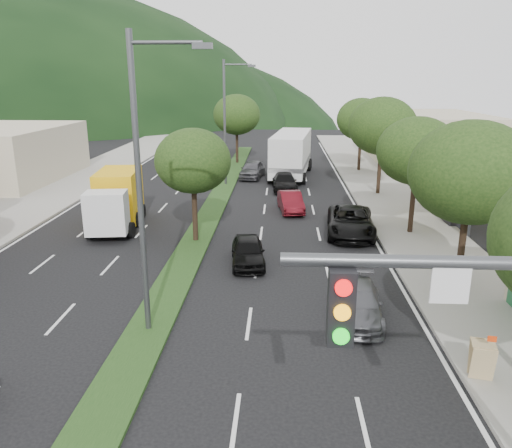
# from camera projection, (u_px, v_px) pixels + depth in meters

# --- Properties ---
(sidewalk_right) EXTENTS (5.00, 90.00, 0.15)m
(sidewalk_right) POSITION_uv_depth(u_px,v_px,m) (399.00, 211.00, 33.28)
(sidewalk_right) COLOR gray
(sidewalk_right) RESTS_ON ground
(sidewalk_left) EXTENTS (6.00, 90.00, 0.15)m
(sidewalk_left) POSITION_uv_depth(u_px,v_px,m) (27.00, 206.00, 34.52)
(sidewalk_left) COLOR gray
(sidewalk_left) RESTS_ON ground
(median) EXTENTS (1.60, 56.00, 0.12)m
(median) POSITION_uv_depth(u_px,v_px,m) (218.00, 198.00, 36.77)
(median) COLOR #193312
(median) RESTS_ON ground
(bldg_left_far) EXTENTS (9.00, 14.00, 4.60)m
(bldg_left_far) POSITION_uv_depth(u_px,v_px,m) (7.00, 154.00, 42.82)
(bldg_left_far) COLOR #B6AB90
(bldg_left_far) RESTS_ON ground
(bldg_right_far) EXTENTS (10.00, 16.00, 5.20)m
(bldg_right_far) POSITION_uv_depth(u_px,v_px,m) (429.00, 140.00, 50.44)
(bldg_right_far) COLOR #B6AB90
(bldg_right_far) RESTS_ON ground
(tree_r_b) EXTENTS (4.80, 4.80, 6.94)m
(tree_r_b) POSITION_uv_depth(u_px,v_px,m) (471.00, 173.00, 19.45)
(tree_r_b) COLOR black
(tree_r_b) RESTS_ON sidewalk_right
(tree_r_c) EXTENTS (4.40, 4.40, 6.48)m
(tree_r_c) POSITION_uv_depth(u_px,v_px,m) (417.00, 151.00, 27.20)
(tree_r_c) COLOR black
(tree_r_c) RESTS_ON sidewalk_right
(tree_r_d) EXTENTS (5.00, 5.00, 7.17)m
(tree_r_d) POSITION_uv_depth(u_px,v_px,m) (382.00, 126.00, 36.66)
(tree_r_d) COLOR black
(tree_r_d) RESTS_ON sidewalk_right
(tree_r_e) EXTENTS (4.60, 4.60, 6.71)m
(tree_r_e) POSITION_uv_depth(u_px,v_px,m) (361.00, 119.00, 46.33)
(tree_r_e) COLOR black
(tree_r_e) RESTS_ON sidewalk_right
(tree_med_near) EXTENTS (4.00, 4.00, 6.02)m
(tree_med_near) POSITION_uv_depth(u_px,v_px,m) (193.00, 161.00, 25.96)
(tree_med_near) COLOR black
(tree_med_near) RESTS_ON median
(tree_med_far) EXTENTS (4.80, 4.80, 6.94)m
(tree_med_far) POSITION_uv_depth(u_px,v_px,m) (237.00, 115.00, 50.71)
(tree_med_far) COLOR black
(tree_med_far) RESTS_ON median
(streetlight_near) EXTENTS (2.60, 0.25, 10.00)m
(streetlight_near) POSITION_uv_depth(u_px,v_px,m) (145.00, 175.00, 16.04)
(streetlight_near) COLOR #47494C
(streetlight_near) RESTS_ON ground
(streetlight_mid) EXTENTS (2.60, 0.25, 10.00)m
(streetlight_mid) POSITION_uv_depth(u_px,v_px,m) (227.00, 117.00, 40.00)
(streetlight_mid) COLOR #47494C
(streetlight_mid) RESTS_ON ground
(car_queue_a) EXTENTS (1.92, 3.97, 1.31)m
(car_queue_a) POSITION_uv_depth(u_px,v_px,m) (248.00, 251.00, 23.74)
(car_queue_a) COLOR black
(car_queue_a) RESTS_ON ground
(car_queue_b) EXTENTS (2.05, 4.30, 1.21)m
(car_queue_b) POSITION_uv_depth(u_px,v_px,m) (358.00, 303.00, 18.41)
(car_queue_b) COLOR #535358
(car_queue_b) RESTS_ON ground
(car_queue_c) EXTENTS (1.88, 4.13, 1.31)m
(car_queue_c) POSITION_uv_depth(u_px,v_px,m) (291.00, 202.00, 33.22)
(car_queue_c) COLOR #550E15
(car_queue_c) RESTS_ON ground
(car_queue_d) EXTENTS (3.01, 5.73, 1.54)m
(car_queue_d) POSITION_uv_depth(u_px,v_px,m) (351.00, 222.00, 28.23)
(car_queue_d) COLOR black
(car_queue_d) RESTS_ON ground
(car_queue_e) EXTENTS (2.37, 4.67, 1.52)m
(car_queue_e) POSITION_uv_depth(u_px,v_px,m) (252.00, 169.00, 44.40)
(car_queue_e) COLOR #4E4D52
(car_queue_e) RESTS_ON ground
(car_queue_f) EXTENTS (2.11, 4.68, 1.33)m
(car_queue_f) POSITION_uv_depth(u_px,v_px,m) (285.00, 182.00, 39.50)
(car_queue_f) COLOR black
(car_queue_f) RESTS_ON ground
(box_truck) EXTENTS (3.20, 6.79, 3.23)m
(box_truck) POSITION_uv_depth(u_px,v_px,m) (117.00, 201.00, 29.71)
(box_truck) COLOR silver
(box_truck) RESTS_ON ground
(motorhome) EXTENTS (4.22, 10.37, 3.87)m
(motorhome) POSITION_uv_depth(u_px,v_px,m) (291.00, 153.00, 44.96)
(motorhome) COLOR silver
(motorhome) RESTS_ON ground
(a_frame_sign) EXTENTS (0.81, 0.88, 1.49)m
(a_frame_sign) POSITION_uv_depth(u_px,v_px,m) (482.00, 357.00, 14.44)
(a_frame_sign) COLOR tan
(a_frame_sign) RESTS_ON sidewalk_right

